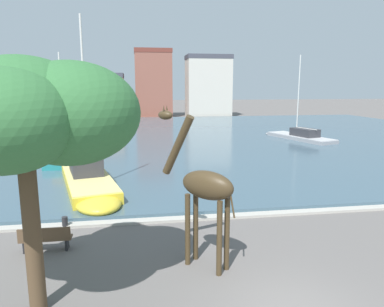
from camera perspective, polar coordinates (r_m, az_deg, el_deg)
The scene contains 13 objects.
harbor_water at distance 41.53m, azimuth -3.51°, elevation 2.70°, with size 76.76×51.45×0.27m, color #3D5666.
quay_edge_coping at distance 16.52m, azimuth 5.27°, elevation -9.95°, with size 76.76×0.50×0.12m, color #ADA89E.
giraffe_statue at distance 11.48m, azimuth 1.80°, elevation -5.43°, with size 2.43×2.42×5.25m.
sailboat_teal at distance 28.55m, azimuth -19.49°, elevation -0.65°, with size 2.04×5.85×8.27m.
sailboat_grey at distance 40.58m, azimuth 16.32°, elevation 2.63°, with size 4.89×9.88×9.11m.
sailboat_white at distance 49.10m, azimuth -17.23°, elevation 3.81°, with size 3.78×7.39×9.12m.
sailboat_yellow at distance 20.75m, azimuth -16.08°, elevation -4.38°, with size 4.48×9.81×9.51m.
shade_tree at distance 9.53m, azimuth -25.00°, elevation 5.22°, with size 5.42×4.86×6.59m.
mooring_bollard at distance 16.14m, azimuth -19.58°, elevation -10.33°, with size 0.24×0.24×0.50m, color #232326.
park_bench at distance 14.21m, azimuth -22.31°, elevation -12.38°, with size 1.80×0.44×0.92m.
townhouse_wide_warehouse at distance 69.36m, azimuth -14.01°, elevation 8.90°, with size 7.81×6.69×8.23m.
townhouse_tall_gabled at distance 70.69m, azimuth -6.18°, elevation 11.05°, with size 7.05×5.26×12.84m.
townhouse_narrow_midrow at distance 71.10m, azimuth 2.59°, elevation 10.68°, with size 8.60×5.56×11.80m.
Camera 1 is at (-3.87, -7.80, 5.86)m, focal length 33.48 mm.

